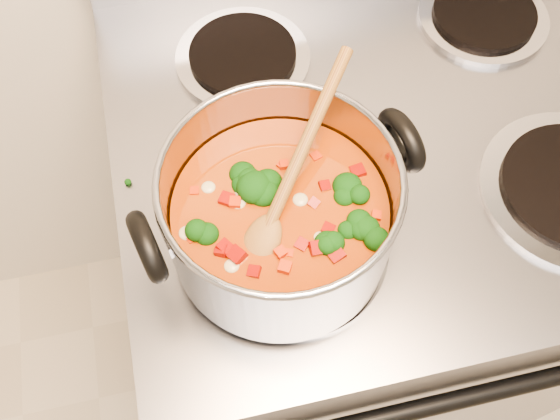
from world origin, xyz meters
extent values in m
cube|color=gray|center=(0.07, 1.16, 0.46)|extent=(0.76, 0.66, 0.92)
cylinder|color=black|center=(0.07, 0.81, 0.80)|extent=(0.65, 0.02, 0.02)
cylinder|color=#A5A5AD|center=(-0.11, 1.01, 0.92)|extent=(0.23, 0.23, 0.01)
cylinder|color=black|center=(-0.11, 1.01, 0.93)|extent=(0.18, 0.18, 0.01)
cylinder|color=#A5A5AD|center=(-0.11, 1.31, 0.92)|extent=(0.19, 0.19, 0.01)
cylinder|color=black|center=(-0.11, 1.31, 0.93)|extent=(0.15, 0.15, 0.01)
cylinder|color=#A5A5AD|center=(0.25, 1.31, 0.92)|extent=(0.19, 0.19, 0.01)
cylinder|color=black|center=(0.25, 1.31, 0.93)|extent=(0.15, 0.15, 0.01)
cylinder|color=#9C9CA4|center=(-0.12, 1.01, 1.01)|extent=(0.25, 0.25, 0.13)
torus|color=#9C9CA4|center=(-0.12, 1.01, 1.07)|extent=(0.25, 0.25, 0.01)
cylinder|color=#91350D|center=(-0.12, 1.01, 0.98)|extent=(0.23, 0.23, 0.08)
torus|color=black|center=(-0.26, 0.98, 1.05)|extent=(0.04, 0.08, 0.08)
torus|color=black|center=(0.02, 1.05, 1.05)|extent=(0.04, 0.08, 0.08)
ellipsoid|color=black|center=(-0.06, 1.01, 1.02)|extent=(0.04, 0.04, 0.03)
ellipsoid|color=black|center=(-0.19, 1.01, 1.02)|extent=(0.04, 0.04, 0.03)
ellipsoid|color=black|center=(-0.09, 0.95, 1.02)|extent=(0.04, 0.04, 0.03)
ellipsoid|color=black|center=(-0.12, 1.12, 1.02)|extent=(0.04, 0.04, 0.03)
ellipsoid|color=black|center=(-0.03, 1.01, 1.02)|extent=(0.04, 0.04, 0.03)
ellipsoid|color=black|center=(-0.08, 0.98, 1.02)|extent=(0.04, 0.04, 0.03)
ellipsoid|color=black|center=(-0.12, 1.07, 1.02)|extent=(0.04, 0.04, 0.03)
ellipsoid|color=black|center=(-0.17, 1.04, 1.02)|extent=(0.04, 0.04, 0.03)
ellipsoid|color=maroon|center=(-0.14, 1.09, 1.02)|extent=(0.01, 0.01, 0.01)
ellipsoid|color=maroon|center=(-0.08, 1.06, 1.02)|extent=(0.01, 0.01, 0.01)
ellipsoid|color=maroon|center=(-0.09, 1.10, 1.02)|extent=(0.01, 0.01, 0.01)
ellipsoid|color=maroon|center=(-0.17, 0.98, 1.02)|extent=(0.01, 0.01, 0.01)
ellipsoid|color=maroon|center=(-0.16, 0.99, 1.02)|extent=(0.01, 0.01, 0.01)
ellipsoid|color=maroon|center=(-0.06, 0.96, 1.02)|extent=(0.01, 0.01, 0.01)
ellipsoid|color=maroon|center=(-0.15, 1.07, 1.02)|extent=(0.01, 0.01, 0.01)
ellipsoid|color=maroon|center=(-0.08, 1.02, 1.02)|extent=(0.01, 0.01, 0.01)
ellipsoid|color=maroon|center=(-0.15, 1.10, 1.02)|extent=(0.01, 0.01, 0.01)
ellipsoid|color=maroon|center=(-0.14, 0.92, 1.02)|extent=(0.01, 0.01, 0.01)
ellipsoid|color=maroon|center=(-0.17, 0.95, 1.02)|extent=(0.01, 0.01, 0.01)
ellipsoid|color=maroon|center=(-0.05, 0.95, 1.02)|extent=(0.01, 0.01, 0.01)
ellipsoid|color=#AD2809|center=(-0.08, 1.01, 1.02)|extent=(0.01, 0.01, 0.01)
ellipsoid|color=#AD2809|center=(-0.16, 1.01, 1.02)|extent=(0.01, 0.01, 0.01)
ellipsoid|color=#AD2809|center=(-0.13, 1.07, 1.02)|extent=(0.01, 0.01, 0.01)
ellipsoid|color=#AD2809|center=(-0.07, 0.97, 1.02)|extent=(0.01, 0.01, 0.01)
ellipsoid|color=#AD2809|center=(-0.17, 0.97, 1.02)|extent=(0.01, 0.01, 0.01)
ellipsoid|color=#AD2809|center=(-0.16, 1.11, 1.02)|extent=(0.01, 0.01, 0.01)
ellipsoid|color=#AD2809|center=(-0.14, 0.98, 1.02)|extent=(0.01, 0.01, 0.01)
ellipsoid|color=#AD2809|center=(-0.05, 1.03, 1.02)|extent=(0.01, 0.01, 0.01)
ellipsoid|color=#AD2809|center=(-0.17, 1.02, 1.02)|extent=(0.01, 0.01, 0.01)
ellipsoid|color=#AD2809|center=(-0.02, 1.03, 1.02)|extent=(0.01, 0.01, 0.01)
ellipsoid|color=tan|center=(-0.07, 1.06, 1.02)|extent=(0.02, 0.02, 0.01)
ellipsoid|color=tan|center=(-0.04, 0.96, 1.02)|extent=(0.02, 0.02, 0.01)
ellipsoid|color=tan|center=(-0.05, 1.00, 1.02)|extent=(0.02, 0.02, 0.01)
ellipsoid|color=tan|center=(-0.09, 1.07, 1.02)|extent=(0.02, 0.02, 0.01)
ellipsoid|color=tan|center=(-0.05, 1.02, 1.02)|extent=(0.02, 0.02, 0.01)
ellipsoid|color=tan|center=(-0.08, 1.06, 1.02)|extent=(0.02, 0.02, 0.01)
ellipsoid|color=tan|center=(-0.17, 0.98, 1.02)|extent=(0.02, 0.02, 0.01)
ellipsoid|color=olive|center=(-0.15, 0.98, 1.01)|extent=(0.07, 0.08, 0.04)
cylinder|color=olive|center=(-0.08, 1.06, 1.05)|extent=(0.14, 0.18, 0.09)
ellipsoid|color=black|center=(-0.18, 1.21, 0.92)|extent=(0.01, 0.01, 0.01)
ellipsoid|color=black|center=(-0.29, 0.94, 0.92)|extent=(0.01, 0.01, 0.01)
camera|label=1|loc=(-0.19, 0.71, 1.60)|focal=40.00mm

